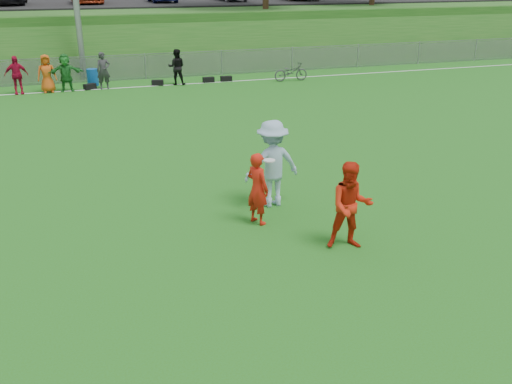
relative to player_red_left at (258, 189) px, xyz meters
name	(u,v)px	position (x,y,z in m)	size (l,w,h in m)	color
ground	(287,250)	(0.14, -1.45, -0.81)	(120.00, 120.00, 0.00)	#256415
sideline_far	(152,86)	(0.14, 16.55, -0.80)	(60.00, 0.10, 0.01)	white
fence	(145,66)	(0.14, 18.55, -0.16)	(58.00, 0.06, 1.30)	gray
berm	(121,29)	(0.14, 29.55, 0.69)	(120.00, 18.00, 3.00)	#1A5116
parking_lot	(117,3)	(0.14, 31.55, 2.24)	(120.00, 12.00, 0.10)	black
spectator_row	(83,72)	(-2.94, 16.55, 0.04)	(8.19, 0.84, 1.69)	#A70B2B
gear_bags	(172,82)	(1.13, 16.65, -0.68)	(7.17, 0.51, 0.26)	black
player_red_left	(258,189)	(0.00, 0.00, 0.00)	(0.59, 0.39, 1.61)	red
player_red_center	(351,206)	(1.37, -1.70, 0.09)	(0.87, 0.68, 1.80)	red
player_blue	(272,164)	(0.65, 0.87, 0.22)	(1.33, 0.76, 2.06)	#8EB0C6
frisbee	(269,160)	(0.42, 0.43, 0.47)	(0.27, 0.27, 0.02)	white
recycling_bin	(93,77)	(-2.52, 17.55, -0.41)	(0.53, 0.53, 0.80)	#0E499A
bicycle	(291,72)	(6.97, 15.75, -0.36)	(0.60, 1.71, 0.90)	#333336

